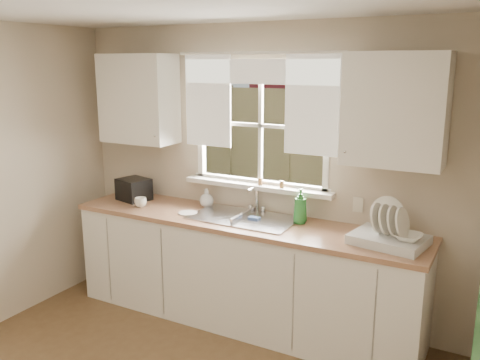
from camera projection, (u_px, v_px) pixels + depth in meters
The scene contains 18 objects.
room_walls at pixel (82, 249), 2.62m from camera, with size 3.62×4.02×2.50m.
window at pixel (260, 145), 4.33m from camera, with size 1.38×0.16×1.06m.
curtains at pixel (257, 92), 4.19m from camera, with size 1.50×0.03×0.81m.
base_cabinets at pixel (242, 273), 4.30m from camera, with size 3.00×0.62×0.87m, color white.
countertop at pixel (242, 222), 4.19m from camera, with size 3.04×0.65×0.04m, color #A37251.
upper_cabinet_left at pixel (139, 99), 4.64m from camera, with size 0.70×0.33×0.80m, color white.
upper_cabinet_right at pixel (395, 110), 3.57m from camera, with size 0.70×0.33×0.80m, color white.
wall_outlet at pixel (358, 205), 4.00m from camera, with size 0.08×0.01×0.12m, color beige.
sill_jars at pixel (271, 183), 4.29m from camera, with size 0.24×0.04×0.06m.
sink at pixel (244, 227), 4.23m from camera, with size 0.88×0.52×0.40m.
dish_rack at pixel (389, 235), 3.61m from camera, with size 0.56×0.46×0.31m.
bowl at pixel (408, 237), 3.50m from camera, with size 0.19×0.19×0.05m, color silver.
soap_bottle_a at pixel (300, 206), 4.06m from camera, with size 0.11×0.11×0.29m, color #287B30.
soap_bottle_b at pixel (142, 188), 4.86m from camera, with size 0.08×0.08×0.18m, color blue.
soap_bottle_c at pixel (207, 198), 4.55m from camera, with size 0.13×0.13×0.16m, color beige.
saucer at pixel (188, 213), 4.34m from camera, with size 0.16×0.16×0.01m, color white.
cup at pixel (141, 202), 4.54m from camera, with size 0.11×0.11×0.09m, color silver.
black_appliance at pixel (134, 189), 4.76m from camera, with size 0.28×0.24×0.20m, color black.
Camera 1 is at (1.90, -1.85, 2.18)m, focal length 38.00 mm.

